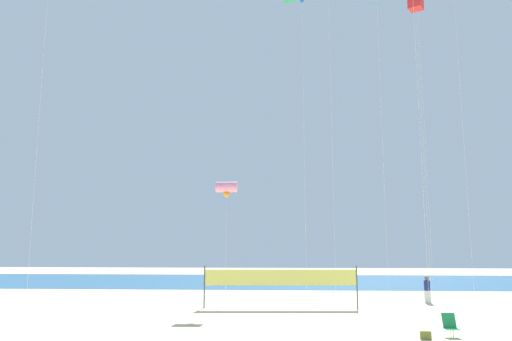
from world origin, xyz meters
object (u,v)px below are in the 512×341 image
Objects in this scene: beachgoer_navy_shirt at (427,288)px; folding_beach_chair at (450,324)px; beach_handbag at (426,335)px; kite_pink_tube at (227,188)px; volleyball_net at (281,279)px; kite_red_box at (415,0)px.

folding_beach_chair is at bearing -116.06° from beachgoer_navy_shirt.
beachgoer_navy_shirt is 12.49m from beach_handbag.
kite_pink_tube is (-8.83, 8.99, 6.83)m from beach_handbag.
kite_red_box is (8.22, -0.96, 16.46)m from volleyball_net.
folding_beach_chair is at bearing -101.33° from kite_red_box.
beachgoer_navy_shirt is 14.13m from kite_pink_tube.
beach_handbag is at bearing -57.51° from volleyball_net.
volleyball_net is 18.42m from kite_red_box.
beachgoer_navy_shirt is at bearing 72.88° from folding_beach_chair.
kite_red_box is at bearing -117.29° from beachgoer_navy_shirt.
beach_handbag is at bearing -45.54° from kite_pink_tube.
volleyball_net reaches higher than folding_beach_chair.
folding_beach_chair is at bearing -50.39° from volleyball_net.
folding_beach_chair is 10.68m from volleyball_net.
volleyball_net is at bearing 122.49° from beach_handbag.
beach_handbag is 0.02× the size of kite_red_box.
volleyball_net is 6.24m from kite_pink_tube.
folding_beach_chair is 2.26× the size of beach_handbag.
kite_pink_tube reaches higher than beachgoer_navy_shirt.
kite_red_box reaches higher than beachgoer_navy_shirt.
beachgoer_navy_shirt is 17.73m from kite_red_box.
beachgoer_navy_shirt is 9.73m from volleyball_net.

